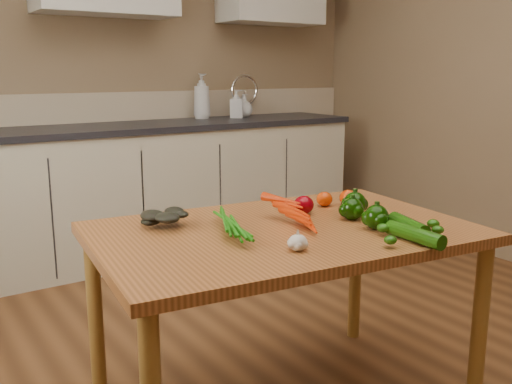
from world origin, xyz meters
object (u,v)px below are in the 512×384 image
at_px(leafy_greens, 164,215).
at_px(zucchini_b, 415,235).
at_px(soap_bottle_b, 236,104).
at_px(zucchini_a, 408,226).
at_px(tomato_b, 324,199).
at_px(table, 283,249).
at_px(pepper_c, 377,217).
at_px(carrot_bunch, 274,218).
at_px(garlic_bulb, 298,243).
at_px(pepper_b, 355,204).
at_px(soap_bottle_a, 202,96).
at_px(soap_bottle_c, 244,106).
at_px(tomato_a, 304,205).
at_px(pepper_a, 352,209).
at_px(tomato_c, 348,198).

distance_m(leafy_greens, zucchini_b, 0.86).
height_order(soap_bottle_b, zucchini_a, soap_bottle_b).
bearing_deg(leafy_greens, tomato_b, -5.71).
height_order(table, pepper_c, pepper_c).
distance_m(soap_bottle_b, carrot_bunch, 2.38).
distance_m(garlic_bulb, pepper_b, 0.51).
height_order(table, zucchini_b, zucchini_b).
relative_size(soap_bottle_a, soap_bottle_b, 1.57).
xyz_separation_m(carrot_bunch, pepper_b, (0.36, -0.03, 0.01)).
bearing_deg(pepper_b, tomato_b, 90.62).
bearing_deg(soap_bottle_b, table, -173.82).
height_order(leafy_greens, garlic_bulb, leafy_greens).
bearing_deg(soap_bottle_b, soap_bottle_c, -37.57).
bearing_deg(tomato_a, zucchini_b, -82.03).
distance_m(table, zucchini_a, 0.44).
distance_m(soap_bottle_a, pepper_b, 2.26).
relative_size(soap_bottle_b, zucchini_b, 0.95).
bearing_deg(soap_bottle_c, pepper_c, -177.15).
height_order(soap_bottle_c, tomato_b, soap_bottle_c).
xyz_separation_m(pepper_b, zucchini_b, (-0.08, -0.37, -0.02)).
bearing_deg(carrot_bunch, pepper_b, 1.73).
bearing_deg(zucchini_b, soap_bottle_c, 69.43).
relative_size(leafy_greens, tomato_a, 2.38).
xyz_separation_m(pepper_c, tomato_a, (-0.08, 0.31, -0.01)).
bearing_deg(soap_bottle_a, soap_bottle_b, -17.72).
bearing_deg(table, carrot_bunch, 129.45).
height_order(pepper_a, tomato_b, pepper_a).
height_order(soap_bottle_b, pepper_c, soap_bottle_b).
bearing_deg(garlic_bulb, zucchini_b, -20.90).
bearing_deg(zucchini_b, garlic_bulb, 159.10).
bearing_deg(tomato_a, pepper_b, -38.38).
bearing_deg(zucchini_a, zucchini_b, -127.27).
bearing_deg(zucchini_b, tomato_c, 71.13).
height_order(soap_bottle_b, soap_bottle_c, soap_bottle_b).
bearing_deg(garlic_bulb, soap_bottle_c, 61.04).
relative_size(table, leafy_greens, 7.48).
bearing_deg(tomato_a, leafy_greens, 166.95).
height_order(carrot_bunch, tomato_a, tomato_a).
xyz_separation_m(pepper_a, tomato_b, (0.05, 0.22, -0.01)).
xyz_separation_m(table, soap_bottle_c, (1.20, 2.14, 0.36)).
bearing_deg(tomato_c, zucchini_a, -104.55).
bearing_deg(leafy_greens, pepper_c, -35.47).
distance_m(soap_bottle_a, soap_bottle_b, 0.27).
bearing_deg(table, pepper_b, 6.39).
relative_size(table, tomato_b, 21.46).
relative_size(carrot_bunch, tomato_c, 3.42).
relative_size(soap_bottle_c, tomato_b, 2.61).
xyz_separation_m(pepper_c, tomato_b, (0.07, 0.37, -0.01)).
height_order(tomato_c, zucchini_b, tomato_c).
relative_size(table, tomato_c, 19.67).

